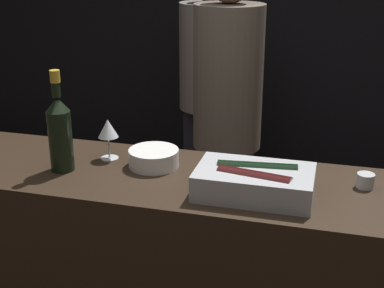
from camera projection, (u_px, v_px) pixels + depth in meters
name	position (u px, v px, depth m)	size (l,w,h in m)	color
ice_bin_with_bottles	(255.00, 181.00, 1.78)	(0.39, 0.24, 0.10)	#B7BABF
bowl_white	(154.00, 157.00, 2.02)	(0.19, 0.19, 0.07)	white
wine_glass	(108.00, 130.00, 2.06)	(0.08, 0.08, 0.16)	silver
candle_votive	(365.00, 181.00, 1.84)	(0.06, 0.06, 0.05)	silver
champagne_bottle	(60.00, 131.00, 1.95)	(0.09, 0.09, 0.38)	black
person_in_hoodie	(227.00, 113.00, 2.72)	(0.35, 0.35, 1.71)	black
person_blond_tee	(209.00, 84.00, 3.53)	(0.39, 0.39, 1.63)	black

